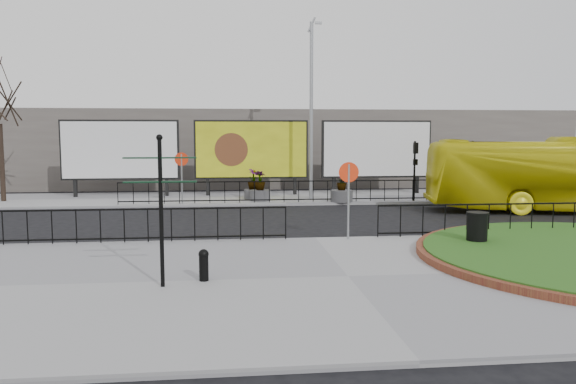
{
  "coord_description": "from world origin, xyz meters",
  "views": [
    {
      "loc": [
        -2.82,
        -17.8,
        3.49
      ],
      "look_at": [
        -0.73,
        1.46,
        1.47
      ],
      "focal_mm": 35.0,
      "sensor_mm": 36.0,
      "label": 1
    }
  ],
  "objects": [
    {
      "name": "billboard_left",
      "position": [
        -8.5,
        12.97,
        2.6
      ],
      "size": [
        6.2,
        0.31,
        4.1
      ],
      "color": "black",
      "rests_on": "pavement_far"
    },
    {
      "name": "building_backdrop",
      "position": [
        0.0,
        22.0,
        2.5
      ],
      "size": [
        40.0,
        10.0,
        5.0
      ],
      "primitive_type": "cube",
      "color": "#645D58",
      "rests_on": "ground"
    },
    {
      "name": "billboard_right",
      "position": [
        5.5,
        12.97,
        2.6
      ],
      "size": [
        6.2,
        0.31,
        4.1
      ],
      "color": "black",
      "rests_on": "pavement_far"
    },
    {
      "name": "fingerpost_sign",
      "position": [
        -4.27,
        -5.44,
        2.14
      ],
      "size": [
        1.57,
        0.27,
        3.35
      ],
      "rotation": [
        0.0,
        0.0,
        -0.04
      ],
      "color": "black",
      "rests_on": "pavement_near"
    },
    {
      "name": "railing_near_left",
      "position": [
        -6.0,
        -0.3,
        0.67
      ],
      "size": [
        10.0,
        0.1,
        1.1
      ],
      "primitive_type": null,
      "color": "black",
      "rests_on": "pavement_near"
    },
    {
      "name": "planter_b",
      "position": [
        -1.2,
        10.21,
        0.65
      ],
      "size": [
        1.03,
        1.03,
        1.52
      ],
      "color": "#4C4C4F",
      "rests_on": "pavement_far"
    },
    {
      "name": "railing_near_right",
      "position": [
        6.5,
        -0.3,
        0.67
      ],
      "size": [
        9.0,
        0.1,
        1.1
      ],
      "primitive_type": null,
      "color": "black",
      "rests_on": "pavement_near"
    },
    {
      "name": "billboard_mid",
      "position": [
        -1.5,
        12.97,
        2.6
      ],
      "size": [
        6.2,
        0.31,
        4.1
      ],
      "color": "black",
      "rests_on": "pavement_far"
    },
    {
      "name": "planter_a",
      "position": [
        -1.5,
        11.0,
        0.72
      ],
      "size": [
        0.96,
        0.96,
        1.56
      ],
      "color": "#4C4C4F",
      "rests_on": "pavement_far"
    },
    {
      "name": "lamp_post",
      "position": [
        1.51,
        11.0,
        4.83
      ],
      "size": [
        0.74,
        0.18,
        9.23
      ],
      "color": "gray",
      "rests_on": "pavement_far"
    },
    {
      "name": "planter_c",
      "position": [
        2.8,
        9.4,
        0.57
      ],
      "size": [
        1.1,
        1.1,
        1.44
      ],
      "color": "#4C4C4F",
      "rests_on": "pavement_far"
    },
    {
      "name": "pavement_near",
      "position": [
        0.0,
        -5.0,
        0.06
      ],
      "size": [
        30.0,
        10.0,
        0.12
      ],
      "primitive_type": "cube",
      "color": "gray",
      "rests_on": "ground"
    },
    {
      "name": "railing_far",
      "position": [
        1.0,
        9.3,
        0.67
      ],
      "size": [
        18.0,
        0.1,
        1.1
      ],
      "primitive_type": null,
      "color": "black",
      "rests_on": "pavement_far"
    },
    {
      "name": "bus",
      "position": [
        12.16,
        5.61,
        1.67
      ],
      "size": [
        12.32,
        4.94,
        3.35
      ],
      "primitive_type": "imported",
      "rotation": [
        0.0,
        0.0,
        1.39
      ],
      "color": "#D1C612",
      "rests_on": "ground"
    },
    {
      "name": "speed_sign_far",
      "position": [
        -5.0,
        9.4,
        1.92
      ],
      "size": [
        0.64,
        0.07,
        2.47
      ],
      "color": "gray",
      "rests_on": "pavement_far"
    },
    {
      "name": "litter_bin",
      "position": [
        4.5,
        -2.13,
        0.66
      ],
      "size": [
        0.64,
        0.64,
        1.06
      ],
      "color": "black",
      "rests_on": "pavement_near"
    },
    {
      "name": "signal_pole_b",
      "position": [
        9.5,
        9.34,
        2.1
      ],
      "size": [
        0.22,
        0.26,
        3.0
      ],
      "color": "black",
      "rests_on": "pavement_far"
    },
    {
      "name": "bollard",
      "position": [
        -3.39,
        -5.05,
        0.52
      ],
      "size": [
        0.24,
        0.24,
        0.74
      ],
      "color": "black",
      "rests_on": "pavement_near"
    },
    {
      "name": "tree_left",
      "position": [
        -14.0,
        11.5,
        3.62
      ],
      "size": [
        2.0,
        2.0,
        7.0
      ],
      "primitive_type": null,
      "color": "#2D2119",
      "rests_on": "pavement_far"
    },
    {
      "name": "pavement_far",
      "position": [
        0.0,
        12.0,
        0.06
      ],
      "size": [
        44.0,
        6.0,
        0.12
      ],
      "primitive_type": "cube",
      "color": "gray",
      "rests_on": "ground"
    },
    {
      "name": "signal_pole_a",
      "position": [
        6.5,
        9.34,
        2.1
      ],
      "size": [
        0.22,
        0.26,
        3.0
      ],
      "color": "black",
      "rests_on": "pavement_far"
    },
    {
      "name": "ground",
      "position": [
        0.0,
        0.0,
        0.0
      ],
      "size": [
        90.0,
        90.0,
        0.0
      ],
      "primitive_type": "plane",
      "color": "black",
      "rests_on": "ground"
    },
    {
      "name": "speed_sign_near",
      "position": [
        1.0,
        -0.4,
        1.92
      ],
      "size": [
        0.64,
        0.07,
        2.47
      ],
      "color": "gray",
      "rests_on": "pavement_near"
    }
  ]
}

